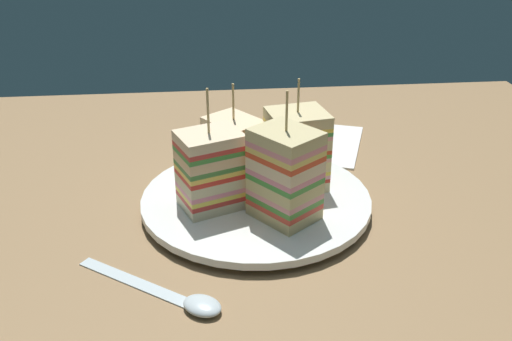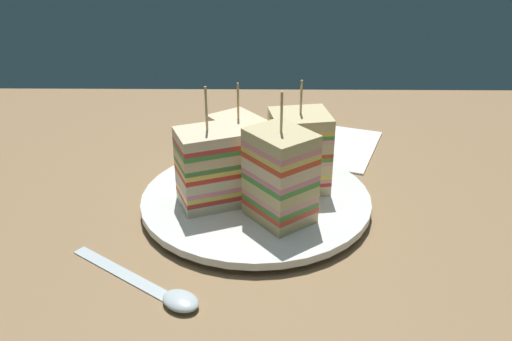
# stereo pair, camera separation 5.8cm
# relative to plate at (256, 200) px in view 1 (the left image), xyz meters

# --- Properties ---
(ground_plane) EXTENTS (0.99, 0.80, 0.02)m
(ground_plane) POSITION_rel_plate_xyz_m (0.00, 0.00, -0.02)
(ground_plane) COLOR olive
(plate) EXTENTS (0.24, 0.24, 0.01)m
(plate) POSITION_rel_plate_xyz_m (0.00, 0.00, 0.00)
(plate) COLOR white
(plate) RESTS_ON ground_plane
(sandwich_wedge_0) EXTENTS (0.08, 0.08, 0.13)m
(sandwich_wedge_0) POSITION_rel_plate_xyz_m (-0.02, 0.04, 0.05)
(sandwich_wedge_0) COLOR #DFBC7A
(sandwich_wedge_0) RESTS_ON plate
(sandwich_wedge_1) EXTENTS (0.07, 0.06, 0.12)m
(sandwich_wedge_1) POSITION_rel_plate_xyz_m (-0.05, -0.02, 0.05)
(sandwich_wedge_1) COLOR beige
(sandwich_wedge_1) RESTS_ON plate
(sandwich_wedge_2) EXTENTS (0.07, 0.08, 0.11)m
(sandwich_wedge_2) POSITION_rel_plate_xyz_m (0.02, -0.05, 0.04)
(sandwich_wedge_2) COLOR beige
(sandwich_wedge_2) RESTS_ON plate
(sandwich_wedge_3) EXTENTS (0.07, 0.07, 0.13)m
(sandwich_wedge_3) POSITION_rel_plate_xyz_m (0.05, 0.02, 0.05)
(sandwich_wedge_3) COLOR beige
(sandwich_wedge_3) RESTS_ON plate
(chip_pile) EXTENTS (0.08, 0.07, 0.02)m
(chip_pile) POSITION_rel_plate_xyz_m (0.00, 0.00, 0.02)
(chip_pile) COLOR #EDCC79
(chip_pile) RESTS_ON plate
(spoon) EXTENTS (0.13, 0.10, 0.01)m
(spoon) POSITION_rel_plate_xyz_m (0.08, 0.15, -0.00)
(spoon) COLOR silver
(spoon) RESTS_ON ground_plane
(napkin) EXTENTS (0.15, 0.17, 0.01)m
(napkin) POSITION_rel_plate_xyz_m (-0.10, -0.16, -0.01)
(napkin) COLOR white
(napkin) RESTS_ON ground_plane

